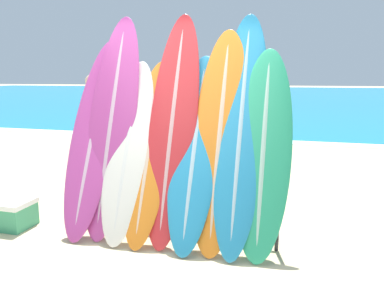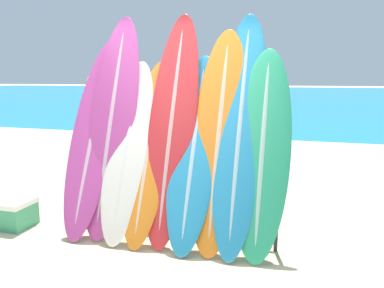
% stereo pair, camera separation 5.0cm
% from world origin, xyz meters
% --- Properties ---
extents(ground_plane, '(160.00, 160.00, 0.00)m').
position_xyz_m(ground_plane, '(0.00, 0.00, 0.00)').
color(ground_plane, '#CCB789').
extents(ocean_water, '(120.00, 60.00, 0.01)m').
position_xyz_m(ocean_water, '(0.00, 36.76, 0.00)').
color(ocean_water, teal).
rests_on(ocean_water, ground_plane).
extents(surfboard_rack, '(2.30, 0.04, 0.90)m').
position_xyz_m(surfboard_rack, '(0.08, 0.78, 0.49)').
color(surfboard_rack, '#28282D').
rests_on(surfboard_rack, ground_plane).
extents(surfboard_slot_0, '(0.56, 1.10, 2.21)m').
position_xyz_m(surfboard_slot_0, '(-0.89, 0.85, 1.11)').
color(surfboard_slot_0, '#B23D8E').
rests_on(surfboard_slot_0, ground_plane).
extents(surfboard_slot_1, '(0.57, 0.98, 2.48)m').
position_xyz_m(surfboard_slot_1, '(-0.66, 0.88, 1.24)').
color(surfboard_slot_1, '#B23D8E').
rests_on(surfboard_slot_1, ground_plane).
extents(surfboard_slot_2, '(0.53, 0.95, 1.96)m').
position_xyz_m(surfboard_slot_2, '(-0.43, 0.79, 0.98)').
color(surfboard_slot_2, silver).
rests_on(surfboard_slot_2, ground_plane).
extents(surfboard_slot_3, '(0.49, 0.95, 1.95)m').
position_xyz_m(surfboard_slot_3, '(-0.18, 0.80, 0.97)').
color(surfboard_slot_3, orange).
rests_on(surfboard_slot_3, ground_plane).
extents(surfboard_slot_4, '(0.54, 1.03, 2.48)m').
position_xyz_m(surfboard_slot_4, '(0.06, 0.89, 1.24)').
color(surfboard_slot_4, red).
rests_on(surfboard_slot_4, ground_plane).
extents(surfboard_slot_5, '(0.53, 1.02, 2.01)m').
position_xyz_m(surfboard_slot_5, '(0.33, 0.81, 1.01)').
color(surfboard_slot_5, teal).
rests_on(surfboard_slot_5, ground_plane).
extents(surfboard_slot_6, '(0.57, 1.00, 2.29)m').
position_xyz_m(surfboard_slot_6, '(0.59, 0.86, 1.15)').
color(surfboard_slot_6, orange).
rests_on(surfboard_slot_6, ground_plane).
extents(surfboard_slot_7, '(0.53, 1.17, 2.47)m').
position_xyz_m(surfboard_slot_7, '(0.80, 0.90, 1.23)').
color(surfboard_slot_7, teal).
rests_on(surfboard_slot_7, ground_plane).
extents(surfboard_slot_8, '(0.56, 0.90, 2.07)m').
position_xyz_m(surfboard_slot_8, '(1.04, 0.81, 1.03)').
color(surfboard_slot_8, '#289E70').
rests_on(surfboard_slot_8, ground_plane).
extents(person_near_water, '(0.22, 0.26, 1.51)m').
position_xyz_m(person_near_water, '(0.23, 4.99, 0.83)').
color(person_near_water, '#846047').
rests_on(person_near_water, ground_plane).
extents(person_mid_beach, '(0.24, 0.30, 1.81)m').
position_xyz_m(person_mid_beach, '(-2.16, 3.02, 0.99)').
color(person_mid_beach, beige).
rests_on(person_mid_beach, ground_plane).
extents(person_far_left, '(0.27, 0.28, 1.63)m').
position_xyz_m(person_far_left, '(-2.54, 6.18, 0.89)').
color(person_far_left, '#846047').
rests_on(person_far_left, ground_plane).
extents(person_far_right, '(0.21, 0.25, 1.51)m').
position_xyz_m(person_far_right, '(-1.29, 5.32, 0.83)').
color(person_far_right, '#846047').
rests_on(person_far_right, ground_plane).
extents(cooler_box, '(0.47, 0.40, 0.33)m').
position_xyz_m(cooler_box, '(-1.85, 0.56, 0.17)').
color(cooler_box, '#389366').
rests_on(cooler_box, ground_plane).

